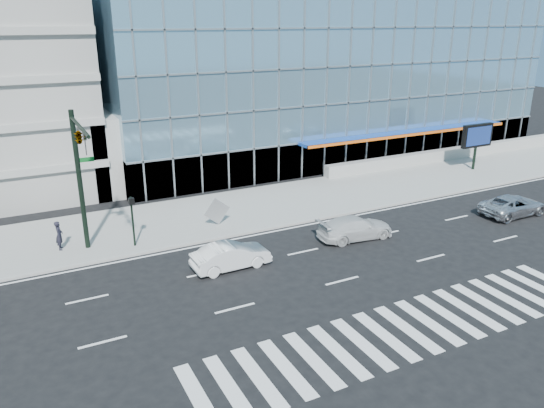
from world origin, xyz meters
The scene contains 13 objects.
ground centered at (0.00, 0.00, 0.00)m, with size 160.00×160.00×0.00m, color black.
sidewalk centered at (0.00, 8.00, 0.07)m, with size 120.00×8.00×0.15m, color gray.
theatre_building centered at (14.00, 26.00, 7.50)m, with size 42.00×26.00×15.00m, color #709FBC.
ramp_block centered at (-6.00, 18.00, 3.00)m, with size 6.00×8.00×6.00m, color gray.
retaining_wall centered at (24.00, 11.60, 0.65)m, with size 30.00×0.80×1.00m, color gray.
traffic_signal centered at (-11.00, 4.57, 6.16)m, with size 1.14×5.74×8.00m.
ped_signal_post centered at (-8.50, 4.94, 2.14)m, with size 0.30×0.33×3.00m.
marquee_sign centered at (22.00, 7.99, 3.07)m, with size 3.20×0.43×4.00m.
silver_suv centered at (15.83, -1.27, 0.68)m, with size 2.27×4.92×1.37m, color silver.
white_suv centered at (3.83, 0.28, 0.69)m, with size 1.94×4.76×1.38m, color silver.
white_sedan centered at (-4.50, -0.02, 0.71)m, with size 1.50×4.30×1.42m, color silver.
pedestrian centered at (-12.43, 6.41, 1.01)m, with size 0.63×0.41×1.72m, color black.
tilted_panel centered at (-2.96, 5.89, 1.06)m, with size 1.30×0.06×1.30m, color gray.
Camera 1 is at (-14.31, -24.05, 12.81)m, focal length 35.00 mm.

